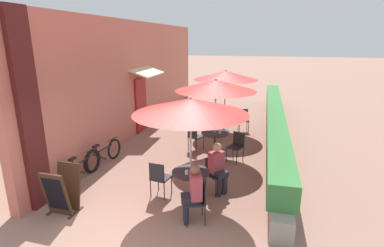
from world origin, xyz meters
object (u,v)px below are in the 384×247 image
Objects in this scene: cafe_chair_near_back at (159,176)px; patio_table_near at (191,179)px; patio_table_far at (224,118)px; cafe_chair_near_left at (199,198)px; bicycle_second at (103,155)px; menu_board at (62,190)px; coffee_cup_mid at (220,132)px; cafe_chair_far_back at (243,118)px; cafe_chair_mid_left at (237,144)px; seated_patron_near_right at (218,166)px; seated_patron_near_left at (193,191)px; cafe_chair_mid_right at (194,135)px; bicycle_leaning at (81,168)px; patio_umbrella_near at (191,106)px; cafe_chair_far_right at (218,124)px; patio_umbrella_mid at (216,85)px; coffee_cup_near at (187,172)px; cafe_chair_far_left at (212,115)px; cafe_chair_near_right at (214,171)px; patio_umbrella_far at (226,75)px; patio_table_mid at (215,138)px; coffee_cup_far at (227,112)px.

patio_table_near is at bearing 5.75° from cafe_chair_near_back.
cafe_chair_near_left is at bearing -87.05° from patio_table_far.
menu_board is at bearing -72.81° from bicycle_second.
cafe_chair_far_back reaches higher than coffee_cup_mid.
cafe_chair_mid_left is at bearing 69.37° from cafe_chair_near_back.
cafe_chair_near_left is 0.70× the size of seated_patron_near_right.
cafe_chair_near_left is 0.70× the size of seated_patron_near_left.
cafe_chair_mid_right is (-0.88, 3.91, -0.17)m from seated_patron_near_left.
patio_table_near is 3.26m from cafe_chair_mid_right.
cafe_chair_mid_right reaches higher than bicycle_second.
patio_umbrella_near is at bearing -4.52° from bicycle_leaning.
seated_patron_near_right is at bearing -154.63° from cafe_chair_far_right.
cafe_chair_far_right is at bearing -15.13° from cafe_chair_near_left.
menu_board is at bearing -22.61° from seated_patron_near_right.
patio_umbrella_mid reaches higher than patio_table_far.
coffee_cup_near is 3.31m from bicycle_second.
cafe_chair_far_left is 1.00× the size of cafe_chair_far_right.
seated_patron_near_left is 1.38m from cafe_chair_near_right.
patio_umbrella_mid is 2.58m from patio_umbrella_far.
cafe_chair_near_back reaches higher than coffee_cup_near.
cafe_chair_near_left is 1.04× the size of patio_table_mid.
seated_patron_near_left is at bearing -28.38° from cafe_chair_near_back.
seated_patron_near_left is 1.44× the size of cafe_chair_mid_left.
bicycle_second is (-2.19, 1.33, -0.19)m from cafe_chair_near_back.
coffee_cup_near reaches higher than patio_table_far.
cafe_chair_far_right is 4.39m from bicycle_second.
patio_table_mid is 0.28m from coffee_cup_mid.
patio_table_near is 0.76m from cafe_chair_near_back.
patio_table_near is at bearing -91.08° from coffee_cup_far.
seated_patron_near_left is at bearing -72.67° from patio_table_near.
cafe_chair_far_back is 0.86× the size of menu_board.
bicycle_leaning is (-2.96, 0.52, -0.45)m from coffee_cup_near.
cafe_chair_near_back reaches higher than coffee_cup_far.
patio_table_mid is at bearing -90.00° from patio_umbrella_mid.
cafe_chair_mid_left is at bearing -146.89° from seated_patron_near_right.
patio_umbrella_mid reaches higher than cafe_chair_mid_right.
cafe_chair_near_back is (-0.99, 0.78, -0.17)m from seated_patron_near_left.
cafe_chair_near_right is at bearing -28.51° from seated_patron_near_left.
menu_board is (-1.87, -4.20, -0.02)m from cafe_chair_mid_right.
cafe_chair_far_back is (0.72, 0.25, -0.04)m from patio_table_far.
patio_table_far is at bearing 90.93° from patio_umbrella_mid.
cafe_chair_near_right reaches higher than patio_table_mid.
patio_table_near is 5.74m from patio_umbrella_far.
cafe_chair_far_right is at bearing 35.75° from cafe_chair_far_back.
patio_table_mid is at bearing -128.92° from seated_patron_near_right.
coffee_cup_far is (0.05, 2.67, -1.44)m from patio_umbrella_mid.
bicycle_leaning is at bearing -120.69° from patio_table_far.
coffee_cup_near is 2.64m from menu_board.
cafe_chair_far_back reaches higher than patio_table_mid.
patio_umbrella_near is 3.23m from cafe_chair_mid_left.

